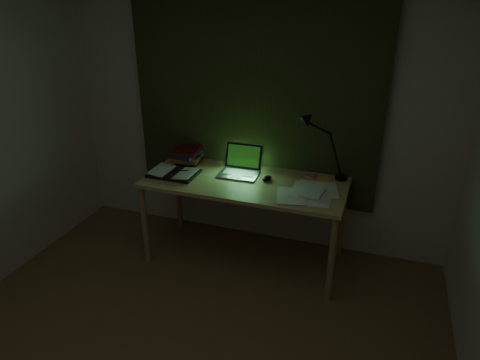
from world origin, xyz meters
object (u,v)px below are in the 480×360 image
(loose_papers, at_px, (306,190))
(desk_lamp, at_px, (344,147))
(open_textbook, at_px, (174,173))
(desk, at_px, (244,221))
(laptop, at_px, (239,162))
(book_stack, at_px, (188,156))

(loose_papers, bearing_deg, desk_lamp, 55.74)
(open_textbook, distance_m, loose_papers, 1.14)
(desk, relative_size, desk_lamp, 2.97)
(desk, distance_m, loose_papers, 0.66)
(loose_papers, bearing_deg, desk, 175.44)
(laptop, relative_size, loose_papers, 1.01)
(desk, height_order, book_stack, book_stack)
(loose_papers, bearing_deg, book_stack, 167.22)
(book_stack, bearing_deg, desk_lamp, 3.16)
(open_textbook, relative_size, book_stack, 1.56)
(laptop, relative_size, desk_lamp, 0.66)
(laptop, distance_m, desk_lamp, 0.88)
(desk_lamp, bearing_deg, book_stack, 173.89)
(open_textbook, relative_size, desk_lamp, 0.71)
(book_stack, xyz_separation_m, loose_papers, (1.14, -0.26, -0.06))
(desk, bearing_deg, loose_papers, -4.56)
(desk, xyz_separation_m, book_stack, (-0.62, 0.22, 0.45))
(laptop, height_order, book_stack, laptop)
(loose_papers, distance_m, desk_lamp, 0.49)
(laptop, height_order, loose_papers, laptop)
(desk, distance_m, laptop, 0.52)
(desk, bearing_deg, book_stack, 160.61)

